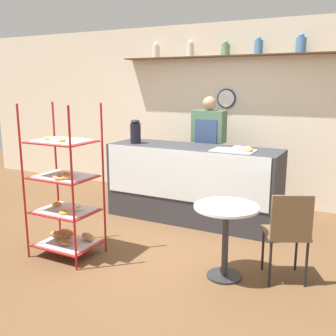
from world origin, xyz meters
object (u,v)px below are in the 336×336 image
(person_worker, at_px, (208,149))
(coffee_carafe, at_px, (135,132))
(cafe_table, at_px, (226,225))
(cafe_chair, at_px, (288,229))
(pastry_rack, at_px, (65,197))
(donut_tray_counter, at_px, (238,150))

(person_worker, height_order, coffee_carafe, person_worker)
(cafe_table, xyz_separation_m, cafe_chair, (0.53, 0.16, 0.00))
(pastry_rack, height_order, cafe_table, pastry_rack)
(cafe_table, distance_m, cafe_chair, 0.56)
(cafe_table, distance_m, coffee_carafe, 2.24)
(pastry_rack, xyz_separation_m, cafe_table, (1.67, 0.29, -0.11))
(pastry_rack, height_order, cafe_chair, pastry_rack)
(pastry_rack, relative_size, person_worker, 0.99)
(person_worker, height_order, cafe_chair, person_worker)
(cafe_chair, xyz_separation_m, coffee_carafe, (-2.28, 1.08, 0.63))
(person_worker, distance_m, coffee_carafe, 1.10)
(cafe_table, relative_size, donut_tray_counter, 1.37)
(cafe_chair, distance_m, coffee_carafe, 2.60)
(pastry_rack, bearing_deg, person_worker, 72.29)
(donut_tray_counter, bearing_deg, cafe_chair, -53.25)
(person_worker, bearing_deg, donut_tray_counter, -45.91)
(cafe_table, bearing_deg, pastry_rack, -170.00)
(cafe_chair, height_order, coffee_carafe, coffee_carafe)
(pastry_rack, xyz_separation_m, person_worker, (0.72, 2.24, 0.24))
(coffee_carafe, bearing_deg, cafe_table, -35.43)
(person_worker, xyz_separation_m, coffee_carafe, (-0.80, -0.70, 0.28))
(person_worker, relative_size, coffee_carafe, 5.00)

